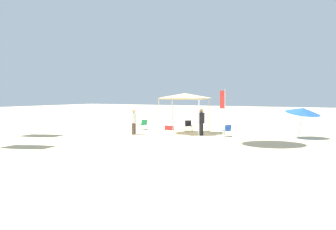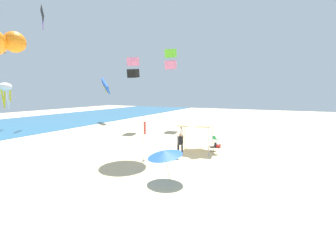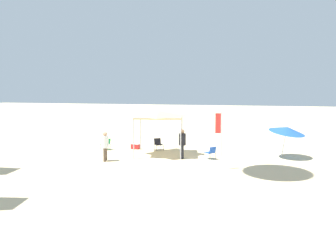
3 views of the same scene
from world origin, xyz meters
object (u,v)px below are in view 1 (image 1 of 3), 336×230
(canopy_tent, at_px, (185,97))
(folding_chair_facing_ocean, at_px, (227,130))
(banner_flag, at_px, (224,110))
(person_near_umbrella, at_px, (134,120))
(beach_umbrella, at_px, (303,111))
(person_by_tent, at_px, (201,120))
(folding_chair_right_of_tent, at_px, (188,125))
(folding_chair_left_of_tent, at_px, (143,124))
(cooler_box, at_px, (169,127))

(canopy_tent, distance_m, folding_chair_facing_ocean, 4.23)
(banner_flag, bearing_deg, person_near_umbrella, -4.44)
(person_near_umbrella, bearing_deg, folding_chair_facing_ocean, 98.07)
(beach_umbrella, xyz_separation_m, banner_flag, (3.98, 3.97, 0.12))
(folding_chair_facing_ocean, bearing_deg, person_by_tent, -38.78)
(folding_chair_right_of_tent, distance_m, person_by_tent, 3.41)
(canopy_tent, relative_size, folding_chair_facing_ocean, 4.22)
(beach_umbrella, relative_size, folding_chair_right_of_tent, 2.83)
(folding_chair_left_of_tent, xyz_separation_m, cooler_box, (-1.98, -0.76, -0.27))
(folding_chair_left_of_tent, distance_m, folding_chair_right_of_tent, 3.78)
(folding_chair_left_of_tent, bearing_deg, person_by_tent, 104.73)
(folding_chair_facing_ocean, relative_size, person_near_umbrella, 0.45)
(beach_umbrella, distance_m, folding_chair_left_of_tent, 12.48)
(folding_chair_right_of_tent, distance_m, folding_chair_facing_ocean, 4.63)
(canopy_tent, bearing_deg, folding_chair_facing_ocean, 169.02)
(canopy_tent, bearing_deg, banner_flag, 143.12)
(folding_chair_right_of_tent, bearing_deg, folding_chair_facing_ocean, -64.48)
(canopy_tent, height_order, cooler_box, canopy_tent)
(cooler_box, xyz_separation_m, person_by_tent, (-3.92, 2.52, 0.90))
(folding_chair_right_of_tent, relative_size, cooler_box, 1.20)
(person_near_umbrella, bearing_deg, beach_umbrella, 98.10)
(folding_chair_facing_ocean, relative_size, banner_flag, 0.25)
(folding_chair_right_of_tent, distance_m, banner_flag, 6.92)
(folding_chair_left_of_tent, xyz_separation_m, folding_chair_right_of_tent, (-3.70, -0.77, 0.00))
(folding_chair_right_of_tent, bearing_deg, person_near_umbrella, -152.26)
(folding_chair_facing_ocean, xyz_separation_m, cooler_box, (5.72, -2.32, -0.27))
(folding_chair_left_of_tent, xyz_separation_m, banner_flag, (-8.43, 4.06, 1.46))
(person_near_umbrella, bearing_deg, canopy_tent, 124.57)
(folding_chair_facing_ocean, bearing_deg, folding_chair_right_of_tent, -75.02)
(beach_umbrella, height_order, banner_flag, banner_flag)
(folding_chair_left_of_tent, xyz_separation_m, person_near_umbrella, (-1.43, 3.52, 0.59))
(beach_umbrella, height_order, folding_chair_left_of_tent, beach_umbrella)
(beach_umbrella, height_order, folding_chair_facing_ocean, beach_umbrella)
(cooler_box, bearing_deg, folding_chair_left_of_tent, 21.04)
(cooler_box, height_order, banner_flag, banner_flag)
(folding_chair_left_of_tent, bearing_deg, canopy_tent, 109.40)
(person_by_tent, bearing_deg, cooler_box, -127.95)
(banner_flag, height_order, person_by_tent, banner_flag)
(canopy_tent, height_order, person_near_umbrella, canopy_tent)
(canopy_tent, bearing_deg, beach_umbrella, -174.53)
(banner_flag, relative_size, person_near_umbrella, 1.77)
(folding_chair_facing_ocean, distance_m, person_near_umbrella, 6.61)
(beach_umbrella, height_order, folding_chair_right_of_tent, beach_umbrella)
(cooler_box, bearing_deg, beach_umbrella, 175.32)
(beach_umbrella, distance_m, person_by_tent, 6.74)
(canopy_tent, distance_m, folding_chair_right_of_tent, 2.82)
(folding_chair_right_of_tent, relative_size, folding_chair_facing_ocean, 1.00)
(person_near_umbrella, bearing_deg, folding_chair_right_of_tent, 142.82)
(canopy_tent, xyz_separation_m, folding_chair_left_of_tent, (4.18, -0.88, -2.23))
(folding_chair_facing_ocean, distance_m, banner_flag, 2.99)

